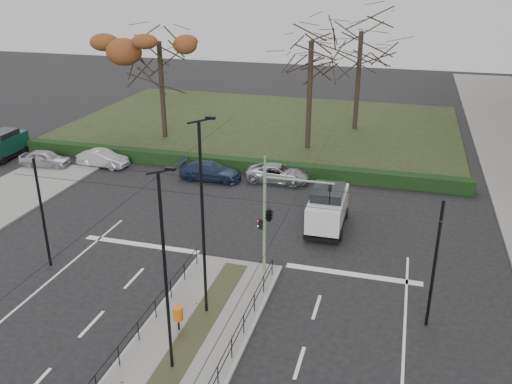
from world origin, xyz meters
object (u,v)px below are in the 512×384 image
parked_car_first (45,159)px  streetlamp_median_near (166,273)px  rust_tree (159,41)px  parked_car_fourth (278,173)px  litter_bin (178,314)px  green_van (4,144)px  streetlamp_median_far (203,219)px  bare_tree_center (361,39)px  white_van (328,207)px  parked_car_second (103,159)px  bare_tree_near (311,49)px  parked_car_third (210,171)px  traffic_light (271,213)px

parked_car_first → streetlamp_median_near: bearing=-140.8°
parked_car_first → rust_tree: size_ratio=0.35×
streetlamp_median_near → parked_car_fourth: 21.29m
litter_bin → rust_tree: bearing=115.7°
streetlamp_median_near → parked_car_first: 27.37m
parked_car_fourth → green_van: size_ratio=1.01×
streetlamp_median_far → bare_tree_center: bearing=84.5°
white_van → bare_tree_center: (-0.73, 22.41, 7.32)m
parked_car_second → white_van: (18.82, -6.03, 0.65)m
litter_bin → bare_tree_near: bare_tree_near is taller
parked_car_third → parked_car_fourth: 5.04m
green_van → streetlamp_median_far: bearing=-34.1°
parked_car_fourth → green_van: green_van is taller
bare_tree_center → bare_tree_near: bare_tree_center is taller
bare_tree_near → green_van: bearing=-158.4°
streetlamp_median_near → streetlamp_median_far: size_ratio=0.92×
parked_car_third → parked_car_fourth: bearing=-79.6°
white_van → bare_tree_near: (-4.03, 15.06, 7.18)m
parked_car_third → white_van: 11.16m
parked_car_third → white_van: bearing=-121.3°
parked_car_third → white_van: (9.61, -5.65, 0.65)m
green_van → litter_bin: bearing=-37.5°
rust_tree → bare_tree_near: bearing=0.9°
bare_tree_center → litter_bin: bearing=-96.3°
green_van → bare_tree_center: size_ratio=0.37×
parked_car_first → bare_tree_near: (19.13, 10.34, 7.81)m
parked_car_first → rust_tree: 14.12m
traffic_light → streetlamp_median_far: (-1.87, -4.35, 1.42)m
streetlamp_median_far → parked_car_second: streetlamp_median_far is taller
bare_tree_near → litter_bin: bearing=-91.1°
parked_car_second → parked_car_fourth: parked_car_second is taller
traffic_light → bare_tree_near: bearing=95.5°
green_van → bare_tree_near: size_ratio=0.38×
litter_bin → parked_car_fourth: parked_car_fourth is taller
streetlamp_median_far → parked_car_fourth: streetlamp_median_far is taller
parked_car_second → traffic_light: bearing=-124.1°
streetlamp_median_near → parked_car_third: size_ratio=1.79×
parked_car_fourth → rust_tree: size_ratio=0.41×
green_van → white_van: bearing=-11.6°
streetlamp_median_near → parked_car_second: streetlamp_median_near is taller
parked_car_third → green_van: (-18.07, 0.05, 0.53)m
parked_car_fourth → bare_tree_center: 18.12m
streetlamp_median_far → green_van: streetlamp_median_far is taller
parked_car_first → traffic_light: bearing=-123.3°
parked_car_first → bare_tree_near: bare_tree_near is taller
traffic_light → parked_car_first: bearing=153.0°
parked_car_second → bare_tree_center: bearing=-46.2°
streetlamp_median_far → streetlamp_median_near: bearing=-89.7°
streetlamp_median_far → bare_tree_center: bare_tree_center is taller
litter_bin → traffic_light: bearing=66.9°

